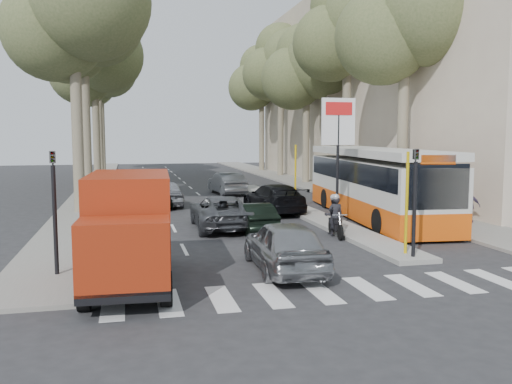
% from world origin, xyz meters
% --- Properties ---
extents(ground, '(120.00, 120.00, 0.00)m').
position_xyz_m(ground, '(0.00, 0.00, 0.00)').
color(ground, '#28282B').
rests_on(ground, ground).
extents(sidewalk_right, '(3.20, 70.00, 0.12)m').
position_xyz_m(sidewalk_right, '(8.60, 25.00, 0.06)').
color(sidewalk_right, gray).
rests_on(sidewalk_right, ground).
extents(median_left, '(2.40, 64.00, 0.12)m').
position_xyz_m(median_left, '(-8.00, 28.00, 0.06)').
color(median_left, gray).
rests_on(median_left, ground).
extents(traffic_island, '(1.50, 26.00, 0.16)m').
position_xyz_m(traffic_island, '(3.25, 11.00, 0.08)').
color(traffic_island, gray).
rests_on(traffic_island, ground).
extents(building_near, '(11.00, 18.00, 18.00)m').
position_xyz_m(building_near, '(15.50, 12.00, 9.00)').
color(building_near, beige).
rests_on(building_near, ground).
extents(building_far, '(11.00, 20.00, 16.00)m').
position_xyz_m(building_far, '(15.50, 34.00, 8.00)').
color(building_far, '#B7A88E').
rests_on(building_far, ground).
extents(billboard, '(1.50, 12.10, 5.60)m').
position_xyz_m(billboard, '(3.25, 5.00, 3.70)').
color(billboard, yellow).
rests_on(billboard, ground).
extents(traffic_light_island, '(0.16, 0.41, 3.60)m').
position_xyz_m(traffic_light_island, '(3.25, -1.50, 2.49)').
color(traffic_light_island, black).
rests_on(traffic_light_island, ground).
extents(traffic_light_left, '(0.16, 0.41, 3.60)m').
position_xyz_m(traffic_light_left, '(-7.60, -1.00, 2.49)').
color(traffic_light_left, black).
rests_on(traffic_light_left, ground).
extents(tree_l_a, '(7.40, 7.20, 14.10)m').
position_xyz_m(tree_l_a, '(-7.87, 12.11, 10.38)').
color(tree_l_a, '#6B604C').
rests_on(tree_l_a, ground).
extents(tree_l_b, '(7.40, 7.20, 14.88)m').
position_xyz_m(tree_l_b, '(-7.97, 20.11, 11.07)').
color(tree_l_b, '#6B604C').
rests_on(tree_l_b, ground).
extents(tree_l_c, '(7.40, 7.20, 13.71)m').
position_xyz_m(tree_l_c, '(-7.77, 28.11, 10.04)').
color(tree_l_c, '#6B604C').
rests_on(tree_l_c, ground).
extents(tree_l_d, '(7.40, 7.20, 15.66)m').
position_xyz_m(tree_l_d, '(-7.87, 36.11, 11.76)').
color(tree_l_d, '#6B604C').
rests_on(tree_l_d, ground).
extents(tree_l_e, '(7.40, 7.20, 14.49)m').
position_xyz_m(tree_l_e, '(-7.97, 44.11, 10.73)').
color(tree_l_e, '#6B604C').
rests_on(tree_l_e, ground).
extents(tree_r_a, '(7.40, 7.20, 14.10)m').
position_xyz_m(tree_r_a, '(9.13, 10.11, 10.38)').
color(tree_r_a, '#6B604C').
rests_on(tree_r_a, ground).
extents(tree_r_b, '(7.40, 7.20, 15.27)m').
position_xyz_m(tree_r_b, '(9.23, 18.11, 11.42)').
color(tree_r_b, '#6B604C').
rests_on(tree_r_b, ground).
extents(tree_r_c, '(7.40, 7.20, 13.32)m').
position_xyz_m(tree_r_c, '(9.03, 26.11, 9.69)').
color(tree_r_c, '#6B604C').
rests_on(tree_r_c, ground).
extents(tree_r_d, '(7.40, 7.20, 14.88)m').
position_xyz_m(tree_r_d, '(9.13, 34.11, 11.07)').
color(tree_r_d, '#6B604C').
rests_on(tree_r_d, ground).
extents(tree_r_e, '(7.40, 7.20, 14.10)m').
position_xyz_m(tree_r_e, '(9.23, 42.11, 10.38)').
color(tree_r_e, '#6B604C').
rests_on(tree_r_e, ground).
extents(silver_hatchback, '(1.97, 4.60, 1.55)m').
position_xyz_m(silver_hatchback, '(-1.10, -1.70, 0.77)').
color(silver_hatchback, gray).
rests_on(silver_hatchback, ground).
extents(dark_hatchback, '(1.38, 3.70, 1.21)m').
position_xyz_m(dark_hatchback, '(-0.47, 5.00, 0.60)').
color(dark_hatchback, black).
rests_on(dark_hatchback, ground).
extents(queue_car_a, '(2.46, 5.16, 1.42)m').
position_xyz_m(queue_car_a, '(-1.67, 6.00, 0.71)').
color(queue_car_a, '#494B51').
rests_on(queue_car_a, ground).
extents(queue_car_b, '(2.55, 5.33, 1.50)m').
position_xyz_m(queue_car_b, '(1.80, 10.10, 0.75)').
color(queue_car_b, black).
rests_on(queue_car_b, ground).
extents(queue_car_c, '(1.93, 4.40, 1.47)m').
position_xyz_m(queue_car_c, '(-3.50, 14.10, 0.74)').
color(queue_car_c, '#9C9EA4').
rests_on(queue_car_c, ground).
extents(queue_car_d, '(2.06, 4.68, 1.49)m').
position_xyz_m(queue_car_d, '(0.99, 19.26, 0.75)').
color(queue_car_d, '#52555A').
rests_on(queue_car_d, ground).
extents(queue_car_e, '(1.84, 4.18, 1.19)m').
position_xyz_m(queue_car_e, '(-4.00, 13.50, 0.60)').
color(queue_car_e, black).
rests_on(queue_car_e, ground).
extents(red_truck, '(2.41, 5.69, 2.98)m').
position_xyz_m(red_truck, '(-5.59, -2.18, 1.57)').
color(red_truck, black).
rests_on(red_truck, ground).
extents(city_bus, '(3.97, 13.16, 3.41)m').
position_xyz_m(city_bus, '(6.03, 7.17, 1.80)').
color(city_bus, '#E0500C').
rests_on(city_bus, ground).
extents(motorcycle, '(0.80, 2.02, 1.72)m').
position_xyz_m(motorcycle, '(2.43, 3.21, 0.78)').
color(motorcycle, black).
rests_on(motorcycle, ground).
extents(pedestrian_near, '(0.95, 0.94, 1.53)m').
position_xyz_m(pedestrian_near, '(9.27, 4.22, 0.88)').
color(pedestrian_near, '#3F3651').
rests_on(pedestrian_near, sidewalk_right).
extents(pedestrian_far, '(1.09, 0.69, 1.57)m').
position_xyz_m(pedestrian_far, '(8.17, 10.57, 0.90)').
color(pedestrian_far, '#68574E').
rests_on(pedestrian_far, sidewalk_right).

